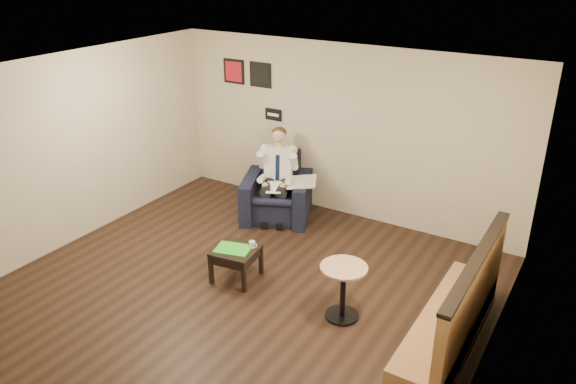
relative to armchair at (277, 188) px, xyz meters
The scene contains 18 objects.
ground 2.46m from the armchair, 70.80° to the right, with size 6.00×6.00×0.00m, color black.
wall_back 1.39m from the armchair, 42.48° to the left, with size 6.00×0.02×2.80m, color beige.
wall_left 3.29m from the armchair, 134.15° to the right, with size 0.02×6.00×2.80m, color beige.
wall_right 4.51m from the armchair, 30.96° to the right, with size 0.02×6.00×2.80m, color beige.
ceiling 3.32m from the armchair, 70.80° to the right, with size 6.00×6.00×0.02m, color white.
seating_sign 1.32m from the armchair, 125.55° to the left, with size 0.32×0.02×0.20m, color black.
art_print_left 2.21m from the armchair, 151.49° to the left, with size 0.42×0.03×0.42m, color red.
art_print_right 1.94m from the armchair, 136.85° to the left, with size 0.42×0.03×0.42m, color black.
armchair is the anchor object (origin of this frame).
seated_man 0.23m from the armchair, 67.21° to the right, with size 0.67×1.00×1.40m, color silver, non-canonical shape.
lap_papers 0.27m from the armchair, 67.21° to the right, with size 0.23×0.33×0.01m, color white.
newspaper 0.48m from the armchair, ahead, with size 0.45×0.56×0.01m, color silver.
side_table 1.99m from the armchair, 73.60° to the right, with size 0.55×0.55×0.45m, color black.
green_folder 1.98m from the armchair, 74.55° to the right, with size 0.45×0.32×0.01m, color #35D32A.
coffee_mug 1.89m from the armchair, 67.56° to the right, with size 0.08×0.08×0.10m, color white.
smartphone 1.82m from the armchair, 71.21° to the right, with size 0.14×0.07×0.01m, color black.
banquette 3.83m from the armchair, 28.07° to the right, with size 0.57×2.38×1.22m, color olive.
cafe_table 2.88m from the armchair, 41.67° to the right, with size 0.56×0.56×0.70m, color tan.
Camera 1 is at (3.73, -4.79, 4.13)m, focal length 35.00 mm.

